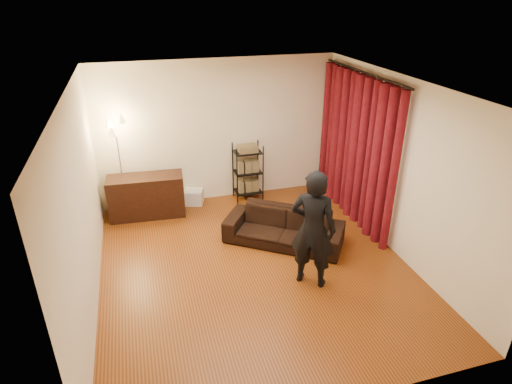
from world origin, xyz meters
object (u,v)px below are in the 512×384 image
object	(u,v)px
sofa	(284,228)
media_cabinet	(147,196)
storage_boxes	(194,197)
floor_lamp	(121,170)
wire_shelf	(248,172)
person	(313,229)

from	to	relation	value
sofa	media_cabinet	world-z (taller)	media_cabinet
storage_boxes	floor_lamp	distance (m)	1.48
sofa	storage_boxes	xyz separation A→B (m)	(-1.21, 1.79, -0.13)
wire_shelf	person	bearing A→B (deg)	-104.53
sofa	floor_lamp	size ratio (longest dim) A/B	1.02
sofa	person	bearing A→B (deg)	-54.03
person	floor_lamp	world-z (taller)	floor_lamp
wire_shelf	floor_lamp	distance (m)	2.36
person	sofa	bearing A→B (deg)	-52.13
wire_shelf	media_cabinet	bearing A→B (deg)	167.57
sofa	storage_boxes	bearing A→B (deg)	159.02
storage_boxes	sofa	bearing A→B (deg)	-55.86
sofa	person	xyz separation A→B (m)	(0.02, -1.08, 0.59)
storage_boxes	floor_lamp	size ratio (longest dim) A/B	0.19
person	storage_boxes	world-z (taller)	person
floor_lamp	wire_shelf	bearing A→B (deg)	3.03
media_cabinet	storage_boxes	size ratio (longest dim) A/B	3.76
storage_boxes	wire_shelf	world-z (taller)	wire_shelf
sofa	wire_shelf	size ratio (longest dim) A/B	1.68
sofa	wire_shelf	world-z (taller)	wire_shelf
person	storage_boxes	bearing A→B (deg)	-30.00
person	wire_shelf	distance (m)	2.85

